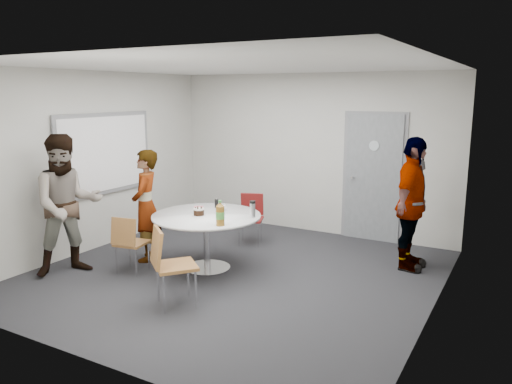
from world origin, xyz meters
The scene contains 15 objects.
floor centered at (0.00, 0.00, 0.00)m, with size 5.00×5.00×0.00m, color black.
ceiling centered at (0.00, 0.00, 2.70)m, with size 5.00×5.00×0.00m, color silver.
wall_back centered at (0.00, 2.50, 1.35)m, with size 5.00×5.00×0.00m, color #B4B2AB.
wall_left centered at (-2.50, 0.00, 1.35)m, with size 5.00×5.00×0.00m, color #B4B2AB.
wall_right centered at (2.50, 0.00, 1.35)m, with size 5.00×5.00×0.00m, color #B4B2AB.
wall_front centered at (0.00, -2.50, 1.35)m, with size 5.00×5.00×0.00m, color #B4B2AB.
door centered at (1.10, 2.48, 1.03)m, with size 1.02×0.17×2.12m.
whiteboard centered at (-2.46, 0.20, 1.45)m, with size 0.04×1.90×1.25m.
table centered at (-0.42, -0.01, 0.66)m, with size 1.46×1.46×1.08m.
chair_near_left centered at (-1.24, -0.67, 0.48)m, with size 0.43×0.46×0.79m.
chair_near_right centered at (-0.12, -1.23, 0.56)m, with size 0.63×0.64×0.92m.
chair_far centered at (-0.53, 1.35, 0.48)m, with size 0.49×0.51×0.79m.
person_main centered at (-1.42, -0.10, 0.80)m, with size 0.58×0.38×1.60m, color #A5C6EA.
person_left centered at (-1.95, -1.01, 0.93)m, with size 0.90×0.70×1.86m, color white.
person_right centered at (1.95, 1.36, 0.91)m, with size 1.06×0.44×1.81m, color black.
Camera 1 is at (3.32, -5.36, 2.38)m, focal length 35.00 mm.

